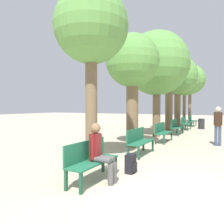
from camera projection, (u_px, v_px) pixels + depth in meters
ground_plane at (177, 201)px, 3.95m from camera, size 80.00×80.00×0.00m
bench_row_0 at (90, 158)px, 5.04m from camera, size 0.46×1.57×0.92m
bench_row_1 at (139, 140)px, 7.76m from camera, size 0.46×1.57×0.92m
bench_row_2 at (162, 131)px, 10.47m from camera, size 0.46×1.57×0.92m
bench_row_3 at (176, 126)px, 13.19m from camera, size 0.46×1.57×0.92m
bench_row_4 at (185, 122)px, 15.90m from camera, size 0.46×1.57×0.92m
bench_row_5 at (191, 120)px, 18.62m from camera, size 0.46×1.57×0.92m
tree_row_0 at (91, 29)px, 6.43m from camera, size 2.22×2.22×5.20m
tree_row_1 at (132, 64)px, 9.19m from camera, size 2.26×2.26×4.78m
tree_row_2 at (157, 64)px, 12.28m from camera, size 3.60×3.60×5.94m
tree_row_3 at (169, 66)px, 14.82m from camera, size 2.80×2.80×5.98m
tree_row_4 at (178, 76)px, 17.27m from camera, size 3.09×3.09×5.69m
tree_row_5 at (184, 81)px, 19.92m from camera, size 2.73×2.73×5.41m
tree_row_6 at (190, 80)px, 22.74m from camera, size 3.10×3.10×6.05m
person_seated at (100, 151)px, 4.96m from camera, size 0.63×0.36×1.34m
backpack at (131, 164)px, 5.62m from camera, size 0.24×0.32×0.49m
pedestrian_near at (218, 123)px, 9.43m from camera, size 0.34×0.23×1.70m
trash_bin at (201, 124)px, 16.41m from camera, size 0.46×0.46×0.78m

